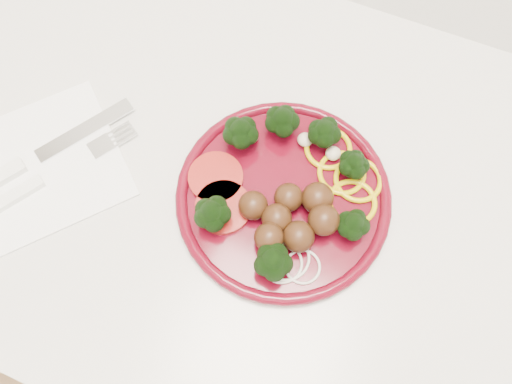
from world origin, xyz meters
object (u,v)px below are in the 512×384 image
at_px(napkin, 45,164).
at_px(fork, 27,189).
at_px(plate, 286,195).
at_px(knife, 19,167).

bearing_deg(napkin, fork, -88.46).
xyz_separation_m(plate, fork, (-0.28, -0.11, -0.01)).
bearing_deg(fork, knife, 83.00).
relative_size(napkin, fork, 0.92).
bearing_deg(napkin, plate, 13.93).
bearing_deg(fork, napkin, 33.31).
bearing_deg(knife, plate, -42.38).
bearing_deg(napkin, knife, -144.43).
relative_size(plate, knife, 1.17).
height_order(plate, napkin, plate).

